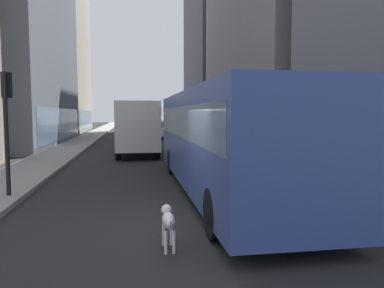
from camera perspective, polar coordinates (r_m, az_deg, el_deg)
name	(u,v)px	position (r m, az deg, el deg)	size (l,w,h in m)	color
ground_plane	(145,134)	(42.84, -7.28, 1.52)	(120.00, 120.00, 0.00)	#232326
sidewalk_left	(95,134)	(43.02, -14.89, 1.51)	(2.40, 110.00, 0.15)	gray
sidewalk_right	(194,133)	(43.41, 0.26, 1.70)	(2.40, 110.00, 0.15)	#9E9991
building_left_far	(47,7)	(52.75, -21.59, 19.28)	(8.62, 17.26, 31.82)	#B2A893
building_right_far	(230,22)	(53.10, 5.89, 18.43)	(10.61, 15.69, 29.93)	#4C515B
transit_bus	(221,134)	(11.23, 4.56, 1.49)	(2.78, 11.53, 3.05)	#33478C
car_white_van	(161,130)	(35.31, -4.91, 2.19)	(1.88, 4.67, 1.62)	silver
car_grey_wagon	(135,129)	(38.75, -8.86, 2.37)	(1.77, 4.01, 1.62)	slate
car_silver_sedan	(151,124)	(53.08, -6.38, 3.04)	(1.80, 4.30, 1.62)	#B7BABF
car_yellow_taxi	(156,128)	(41.63, -5.58, 2.57)	(1.79, 3.91, 1.62)	yellow
box_truck	(137,126)	(21.93, -8.54, 2.78)	(2.30, 7.50, 3.05)	#19519E
dalmatian_dog	(168,220)	(6.71, -3.74, -11.75)	(0.22, 0.96, 0.72)	white
pedestrian_with_handbag	(291,143)	(17.75, 15.11, 0.08)	(0.45, 0.34, 1.69)	#1E1E2D
traffic_light_near	(7,113)	(11.34, -26.91, 4.36)	(0.24, 0.41, 3.40)	black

